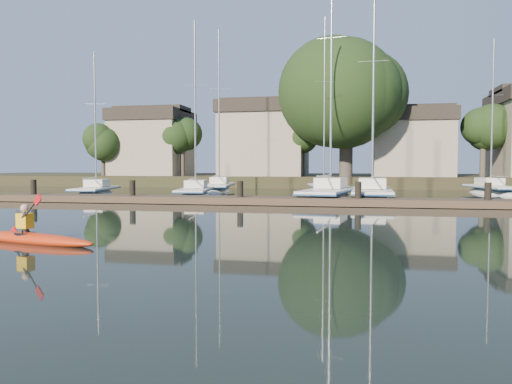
% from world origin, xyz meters
% --- Properties ---
extents(ground, '(160.00, 160.00, 0.00)m').
position_xyz_m(ground, '(0.00, 0.00, 0.00)').
color(ground, black).
rests_on(ground, ground).
extents(kayak, '(4.34, 1.59, 1.39)m').
position_xyz_m(kayak, '(-5.41, 0.24, 0.17)').
color(kayak, '#CE4C0F').
rests_on(kayak, ground).
extents(dock, '(34.00, 2.00, 1.80)m').
position_xyz_m(dock, '(0.00, 14.00, 0.20)').
color(dock, '#4A352A').
rests_on(dock, ground).
extents(sailboat_0, '(3.11, 6.94, 10.64)m').
position_xyz_m(sailboat_0, '(-14.13, 19.28, -0.17)').
color(sailboat_0, white).
rests_on(sailboat_0, ground).
extents(sailboat_1, '(3.16, 7.74, 12.31)m').
position_xyz_m(sailboat_1, '(-7.18, 19.28, -0.17)').
color(sailboat_1, white).
rests_on(sailboat_1, ground).
extents(sailboat_2, '(3.57, 9.89, 16.02)m').
position_xyz_m(sailboat_2, '(1.40, 17.80, -0.20)').
color(sailboat_2, white).
rests_on(sailboat_2, ground).
extents(sailboat_3, '(2.45, 8.58, 13.76)m').
position_xyz_m(sailboat_3, '(3.81, 17.95, -0.20)').
color(sailboat_3, white).
rests_on(sailboat_3, ground).
extents(sailboat_5, '(3.11, 8.50, 13.75)m').
position_xyz_m(sailboat_5, '(-7.62, 26.51, -0.17)').
color(sailboat_5, white).
rests_on(sailboat_5, ground).
extents(sailboat_6, '(3.56, 9.09, 14.15)m').
position_xyz_m(sailboat_6, '(0.58, 26.35, -0.16)').
color(sailboat_6, white).
rests_on(sailboat_6, ground).
extents(sailboat_7, '(3.15, 7.74, 12.12)m').
position_xyz_m(sailboat_7, '(12.35, 26.68, -0.18)').
color(sailboat_7, white).
rests_on(sailboat_7, ground).
extents(shore, '(90.00, 25.25, 12.75)m').
position_xyz_m(shore, '(1.61, 40.29, 3.23)').
color(shore, '#252E17').
rests_on(shore, ground).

